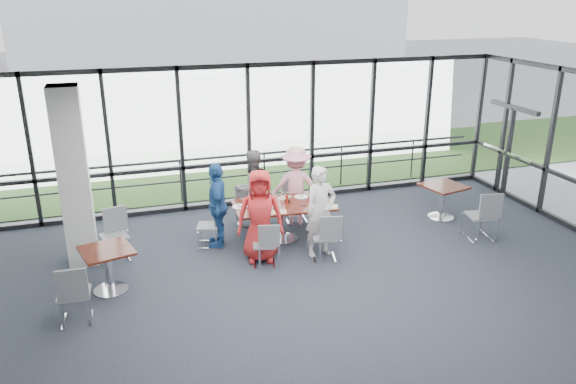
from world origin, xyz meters
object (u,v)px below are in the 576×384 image
object	(u,v)px
chair_main_fr	(296,200)
main_table	(283,210)
chair_main_end	(208,226)
chair_spare_r	(481,216)
diner_near_left	(260,216)
side_table_left	(107,257)
chair_spare_la	(74,294)
diner_end	(217,205)
chair_main_fl	(247,207)
diner_far_left	(252,189)
chair_main_nl	(264,244)
chair_spare_lb	(114,237)
chair_main_nr	(324,237)
diner_far_right	(296,186)
structural_column	(74,178)
diner_near_right	(321,212)
side_table_right	(443,191)

from	to	relation	value
chair_main_fr	main_table	bearing A→B (deg)	64.21
chair_main_end	chair_spare_r	xyz separation A→B (m)	(5.16, -1.31, 0.08)
chair_main_fr	chair_spare_r	world-z (taller)	chair_spare_r
diner_near_left	chair_main_fr	xyz separation A→B (m)	(1.19, 1.57, -0.39)
side_table_left	chair_spare_la	bearing A→B (deg)	-121.87
side_table_left	diner_end	world-z (taller)	diner_end
chair_main_fl	chair_main_fr	bearing A→B (deg)	176.97
diner_far_left	chair_main_fl	distance (m)	0.43
chair_main_fr	chair_spare_la	xyz separation A→B (m)	(-4.34, -2.73, -0.00)
diner_end	chair_spare_la	world-z (taller)	diner_end
chair_main_nl	chair_main_end	size ratio (longest dim) A/B	0.99
main_table	chair_main_fl	bearing A→B (deg)	122.86
diner_far_left	chair_spare_r	distance (m)	4.58
diner_end	chair_spare_r	bearing A→B (deg)	87.03
chair_main_fr	chair_spare_lb	world-z (taller)	chair_main_fr
chair_main_end	chair_spare_r	size ratio (longest dim) A/B	0.83
chair_main_fr	chair_spare_lb	bearing A→B (deg)	18.58
diner_near_left	chair_spare_r	xyz separation A→B (m)	(4.35, -0.44, -0.36)
chair_main_end	chair_spare_lb	xyz separation A→B (m)	(-1.72, -0.10, 0.05)
chair_main_nr	chair_spare_lb	distance (m)	3.80
diner_far_left	diner_far_right	bearing A→B (deg)	160.50
structural_column	chair_main_end	world-z (taller)	structural_column
structural_column	diner_near_right	world-z (taller)	structural_column
main_table	diner_near_right	world-z (taller)	diner_near_right
side_table_left	chair_spare_lb	distance (m)	1.16
diner_end	chair_main_fr	world-z (taller)	diner_end
chair_spare_r	side_table_left	bearing A→B (deg)	-170.41
chair_main_nr	chair_spare_r	bearing A→B (deg)	11.62
chair_spare_r	diner_far_right	bearing A→B (deg)	159.96
chair_main_nr	chair_spare_la	bearing A→B (deg)	-155.18
main_table	chair_main_fl	size ratio (longest dim) A/B	2.43
diner_far_right	side_table_left	bearing A→B (deg)	42.24
diner_far_right	chair_main_nl	world-z (taller)	diner_far_right
side_table_right	diner_near_right	distance (m)	3.26
side_table_right	side_table_left	bearing A→B (deg)	-170.75
chair_main_fr	diner_near_right	bearing A→B (deg)	93.65
main_table	chair_main_end	bearing A→B (deg)	177.02
diner_end	chair_main_fl	bearing A→B (deg)	148.04
diner_end	chair_main_nl	xyz separation A→B (m)	(0.62, -1.09, -0.42)
diner_far_left	diner_near_left	bearing A→B (deg)	70.47
chair_main_fr	chair_spare_la	size ratio (longest dim) A/B	1.00
side_table_right	chair_main_fl	world-z (taller)	chair_main_fl
chair_spare_lb	diner_end	bearing A→B (deg)	169.25
diner_near_right	chair_spare_r	xyz separation A→B (m)	(3.24, -0.32, -0.36)
diner_far_right	chair_main_end	distance (m)	2.07
diner_far_right	diner_end	distance (m)	1.85
structural_column	main_table	size ratio (longest dim) A/B	1.62
chair_spare_lb	diner_near_left	bearing A→B (deg)	150.03
side_table_right	diner_far_left	size ratio (longest dim) A/B	0.59
chair_main_end	chair_spare_la	xyz separation A→B (m)	(-2.33, -2.04, 0.05)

